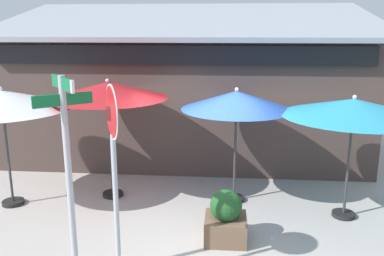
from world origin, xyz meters
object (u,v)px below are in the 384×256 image
at_px(patio_umbrella_royal_blue_right, 236,101).
at_px(street_sign_post, 68,162).
at_px(stop_sign, 114,154).
at_px(sidewalk_planter, 226,219).
at_px(patio_umbrella_teal_far_right, 354,108).
at_px(patio_umbrella_ivory_left, 2,100).
at_px(patio_umbrella_crimson_center, 108,91).

bearing_deg(patio_umbrella_royal_blue_right, street_sign_post, -127.18).
height_order(stop_sign, sidewalk_planter, stop_sign).
height_order(stop_sign, patio_umbrella_teal_far_right, stop_sign).
xyz_separation_m(patio_umbrella_royal_blue_right, sidewalk_planter, (-0.17, -1.68, -1.75)).
bearing_deg(street_sign_post, patio_umbrella_ivory_left, 132.72).
bearing_deg(patio_umbrella_royal_blue_right, patio_umbrella_crimson_center, 179.75).
xyz_separation_m(patio_umbrella_royal_blue_right, patio_umbrella_teal_far_right, (2.12, -0.58, 0.00)).
distance_m(patio_umbrella_ivory_left, patio_umbrella_teal_far_right, 6.70).
distance_m(stop_sign, patio_umbrella_ivory_left, 3.91).
bearing_deg(street_sign_post, sidewalk_planter, 32.53).
xyz_separation_m(patio_umbrella_crimson_center, sidewalk_planter, (2.46, -1.69, -1.91)).
bearing_deg(sidewalk_planter, street_sign_post, -147.47).
bearing_deg(sidewalk_planter, patio_umbrella_teal_far_right, 25.75).
bearing_deg(street_sign_post, patio_umbrella_royal_blue_right, 52.82).
relative_size(patio_umbrella_crimson_center, sidewalk_planter, 2.80).
relative_size(street_sign_post, patio_umbrella_teal_far_right, 1.14).
distance_m(stop_sign, patio_umbrella_crimson_center, 3.34).
xyz_separation_m(patio_umbrella_crimson_center, patio_umbrella_teal_far_right, (4.75, -0.59, -0.17)).
bearing_deg(patio_umbrella_ivory_left, street_sign_post, -47.28).
height_order(patio_umbrella_crimson_center, patio_umbrella_teal_far_right, patio_umbrella_crimson_center).
relative_size(stop_sign, sidewalk_planter, 3.17).
bearing_deg(street_sign_post, patio_umbrella_teal_far_right, 29.14).
relative_size(street_sign_post, patio_umbrella_royal_blue_right, 1.23).
relative_size(street_sign_post, patio_umbrella_crimson_center, 1.17).
bearing_deg(sidewalk_planter, patio_umbrella_royal_blue_right, 84.32).
relative_size(patio_umbrella_ivory_left, patio_umbrella_teal_far_right, 1.02).
bearing_deg(patio_umbrella_crimson_center, sidewalk_planter, -34.51).
relative_size(patio_umbrella_teal_far_right, sidewalk_planter, 2.87).
xyz_separation_m(patio_umbrella_ivory_left, patio_umbrella_teal_far_right, (6.70, 0.01, -0.05)).
xyz_separation_m(patio_umbrella_teal_far_right, sidewalk_planter, (-2.29, -1.10, -1.75)).
distance_m(patio_umbrella_ivory_left, patio_umbrella_royal_blue_right, 4.62).
bearing_deg(patio_umbrella_teal_far_right, patio_umbrella_ivory_left, -179.88).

